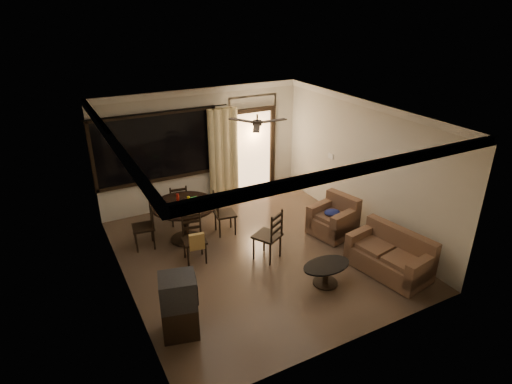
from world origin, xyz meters
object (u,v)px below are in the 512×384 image
side_chair (268,244)px  armchair (334,219)px  dining_chair_east (225,221)px  dining_table (185,212)px  tv_cabinet (179,306)px  dining_chair_south (195,247)px  sofa (391,256)px  coffee_table (326,271)px  dining_chair_west (145,234)px  dining_chair_north (179,211)px

side_chair → armchair: bearing=157.1°
dining_chair_east → dining_table: bearing=89.9°
armchair → tv_cabinet: bearing=-173.9°
dining_table → armchair: size_ratio=1.34×
dining_chair_south → sofa: dining_chair_south is taller
dining_chair_south → coffee_table: dining_chair_south is taller
armchair → coffee_table: size_ratio=1.08×
dining_chair_west → tv_cabinet: tv_cabinet is taller
dining_chair_north → coffee_table: dining_chair_north is taller
dining_chair_north → side_chair: side_chair is taller
tv_cabinet → dining_table: bearing=83.2°
dining_chair_south → armchair: 3.02m
sofa → dining_chair_west: bearing=131.9°
side_chair → dining_chair_east: bearing=-104.6°
dining_chair_south → dining_chair_east: bearing=45.7°
tv_cabinet → dining_chair_east: bearing=67.8°
sofa → side_chair: 2.28m
sofa → armchair: armchair is taller
dining_table → armchair: 3.15m
dining_chair_north → side_chair: bearing=123.4°
dining_table → dining_chair_south: bearing=-97.9°
dining_chair_south → tv_cabinet: bearing=-109.1°
dining_chair_south → tv_cabinet: size_ratio=0.94×
dining_table → dining_chair_south: 0.92m
tv_cabinet → dining_chair_north: bearing=86.1°
dining_chair_west → dining_chair_north: bearing=133.2°
dining_chair_west → sofa: bearing=59.6°
side_chair → dining_table: bearing=-79.4°
dining_chair_north → sofa: 4.59m
coffee_table → dining_chair_west: bearing=132.4°
dining_chair_north → armchair: bearing=151.8°
dining_chair_north → dining_table: bearing=90.1°
dining_chair_north → dining_chair_west: bearing=43.2°
dining_chair_south → tv_cabinet: 1.96m
dining_chair_south → sofa: size_ratio=0.60×
sofa → side_chair: bearing=131.2°
dining_chair_north → dining_chair_south: bearing=90.0°
dining_chair_west → armchair: (3.71, -1.35, 0.06)m
dining_chair_west → tv_cabinet: (-0.17, -2.70, 0.22)m
dining_chair_west → dining_chair_south: size_ratio=1.00×
dining_chair_west → sofa: dining_chair_west is taller
dining_table → armchair: bearing=-23.3°
dining_table → dining_chair_north: size_ratio=1.38×
dining_table → sofa: (2.93, -2.85, -0.33)m
dining_chair_west → coffee_table: (2.48, -2.72, -0.02)m
dining_chair_east → armchair: bearing=-110.9°
dining_chair_west → dining_chair_north: (0.94, 0.67, 0.00)m
dining_table → dining_chair_north: dining_table is taller
dining_chair_south → tv_cabinet: tv_cabinet is taller
armchair → dining_chair_north: bearing=130.8°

